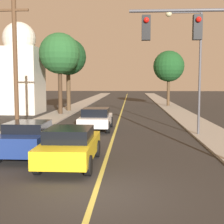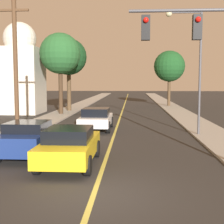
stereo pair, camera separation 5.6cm
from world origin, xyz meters
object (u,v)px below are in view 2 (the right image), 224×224
(car_near_lane_front, at_px, (70,145))
(utility_pole_left, at_px, (16,67))
(car_near_lane_second, at_px, (96,118))
(tree_right_near, at_px, (169,66))
(tree_left_near, at_px, (60,54))
(domed_building_left, at_px, (21,71))
(streetlamp_right, at_px, (192,55))
(tree_left_far, at_px, (69,57))
(car_outer_lane_front, at_px, (29,138))
(traffic_signal_mast, at_px, (205,51))

(car_near_lane_front, bearing_deg, utility_pole_left, 127.97)
(car_near_lane_second, relative_size, tree_right_near, 0.59)
(tree_left_near, relative_size, domed_building_left, 0.85)
(streetlamp_right, bearing_deg, tree_left_near, 132.83)
(tree_left_far, height_order, domed_building_left, domed_building_left)
(tree_left_near, distance_m, tree_left_far, 3.36)
(car_outer_lane_front, height_order, domed_building_left, domed_building_left)
(car_near_lane_front, xyz_separation_m, car_near_lane_second, (0.00, 8.86, 0.00))
(car_near_lane_front, bearing_deg, traffic_signal_mast, 0.69)
(tree_left_near, bearing_deg, car_outer_lane_front, -81.63)
(utility_pole_left, bearing_deg, car_near_lane_second, 43.37)
(utility_pole_left, bearing_deg, tree_left_far, 91.49)
(tree_right_near, bearing_deg, domed_building_left, -149.34)
(streetlamp_right, height_order, domed_building_left, domed_building_left)
(tree_left_far, bearing_deg, domed_building_left, -155.93)
(tree_left_near, distance_m, tree_right_near, 15.98)
(streetlamp_right, relative_size, tree_left_far, 0.94)
(utility_pole_left, xyz_separation_m, tree_left_far, (-0.43, 16.45, 1.77))
(car_near_lane_front, distance_m, domed_building_left, 21.76)
(car_near_lane_second, distance_m, traffic_signal_mast, 10.75)
(car_near_lane_front, distance_m, utility_pole_left, 7.25)
(car_outer_lane_front, xyz_separation_m, domed_building_left, (-6.88, 18.15, 3.53))
(utility_pole_left, relative_size, tree_right_near, 1.07)
(domed_building_left, bearing_deg, car_near_lane_front, -65.39)
(car_near_lane_second, bearing_deg, car_near_lane_front, -90.00)
(tree_right_near, relative_size, domed_building_left, 0.77)
(utility_pole_left, distance_m, tree_right_near, 26.44)
(traffic_signal_mast, bearing_deg, streetlamp_right, 83.29)
(utility_pole_left, distance_m, domed_building_left, 15.25)
(traffic_signal_mast, height_order, tree_left_near, tree_left_near)
(traffic_signal_mast, bearing_deg, domed_building_left, 125.72)
(car_near_lane_second, bearing_deg, car_outer_lane_front, -105.42)
(tree_right_near, bearing_deg, car_near_lane_front, -103.81)
(car_outer_lane_front, height_order, tree_right_near, tree_right_near)
(tree_left_far, distance_m, domed_building_left, 5.19)
(traffic_signal_mast, distance_m, streetlamp_right, 6.96)
(traffic_signal_mast, bearing_deg, utility_pole_left, 150.84)
(car_near_lane_front, bearing_deg, domed_building_left, 114.61)
(tree_left_far, xyz_separation_m, domed_building_left, (-4.53, -2.03, -1.49))
(car_near_lane_second, distance_m, domed_building_left, 14.36)
(traffic_signal_mast, distance_m, utility_pole_left, 10.34)
(tree_left_far, relative_size, domed_building_left, 0.84)
(streetlamp_right, bearing_deg, tree_right_near, 86.67)
(streetlamp_right, bearing_deg, domed_building_left, 139.70)
(tree_left_near, xyz_separation_m, tree_left_far, (0.13, 3.36, -0.06))
(car_outer_lane_front, relative_size, domed_building_left, 0.43)
(car_outer_lane_front, distance_m, tree_left_far, 20.92)
(streetlamp_right, xyz_separation_m, domed_building_left, (-14.80, 12.55, -0.45))
(tree_right_near, bearing_deg, traffic_signal_mast, -94.14)
(car_near_lane_second, xyz_separation_m, tree_left_far, (-4.41, 12.69, 5.04))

